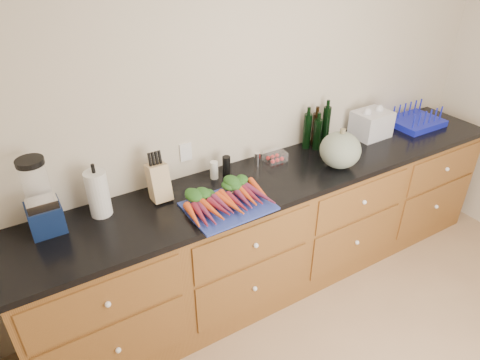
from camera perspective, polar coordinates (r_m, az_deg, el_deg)
wall_back at (r=3.00m, az=2.87°, el=9.76°), size 4.10×0.05×2.60m
cabinets at (r=3.18m, az=5.76°, el=-6.57°), size 3.60×0.64×0.90m
countertop at (r=2.92m, az=6.19°, el=0.76°), size 3.64×0.62×0.04m
cutting_board at (r=2.54m, az=-1.58°, el=-3.50°), size 0.50×0.39×0.01m
carrots at (r=2.55m, az=-2.03°, el=-2.44°), size 0.51×0.35×0.07m
squash at (r=2.98m, az=13.23°, el=3.91°), size 0.28×0.28×0.25m
blender_appliance at (r=2.49m, az=-25.02°, el=-2.53°), size 0.17×0.17×0.44m
paper_towel at (r=2.54m, az=-18.39°, el=-1.74°), size 0.12×0.12×0.28m
knife_block at (r=2.61m, az=-10.78°, el=-0.27°), size 0.11×0.11×0.23m
grinder_salt at (r=2.80m, az=-3.48°, el=1.34°), size 0.05×0.05×0.12m
grinder_pepper at (r=2.84m, az=-1.82°, el=1.93°), size 0.05×0.05×0.13m
canister_chrome at (r=2.96m, az=2.29°, el=2.80°), size 0.04×0.04×0.10m
tomato_box at (r=3.03m, az=4.70°, el=3.15°), size 0.15×0.12×0.07m
bottles at (r=3.24m, az=10.18°, el=6.61°), size 0.24×0.12×0.29m
grocery_bag at (r=3.51m, az=17.09°, el=7.14°), size 0.28×0.23×0.20m
dish_rack at (r=3.87m, az=22.37°, el=7.36°), size 0.41×0.33×0.16m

